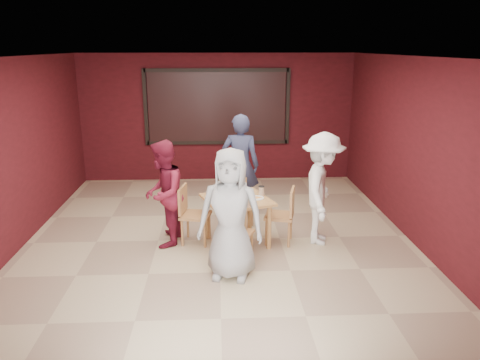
{
  "coord_description": "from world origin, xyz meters",
  "views": [
    {
      "loc": [
        -0.02,
        -6.85,
        2.95
      ],
      "look_at": [
        0.32,
        -0.16,
        1.02
      ],
      "focal_mm": 35.0,
      "sensor_mm": 36.0,
      "label": 1
    }
  ],
  "objects_px": {
    "chair_front": "(235,232)",
    "chair_right": "(284,212)",
    "chair_back": "(239,199)",
    "diner_right": "(322,189)",
    "diner_front": "(231,214)",
    "dining_table": "(237,204)",
    "diner_back": "(240,165)",
    "diner_left": "(163,194)",
    "chair_left": "(191,211)"
  },
  "relations": [
    {
      "from": "chair_back",
      "to": "diner_front",
      "type": "bearing_deg",
      "value": -96.0
    },
    {
      "from": "chair_front",
      "to": "chair_left",
      "type": "distance_m",
      "value": 1.02
    },
    {
      "from": "chair_back",
      "to": "diner_back",
      "type": "relative_size",
      "value": 0.42
    },
    {
      "from": "chair_back",
      "to": "diner_right",
      "type": "xyz_separation_m",
      "value": [
        1.22,
        -0.85,
        0.43
      ]
    },
    {
      "from": "chair_front",
      "to": "chair_left",
      "type": "xyz_separation_m",
      "value": [
        -0.65,
        0.79,
        0.03
      ]
    },
    {
      "from": "chair_front",
      "to": "chair_back",
      "type": "relative_size",
      "value": 1.11
    },
    {
      "from": "chair_left",
      "to": "diner_front",
      "type": "height_order",
      "value": "diner_front"
    },
    {
      "from": "chair_right",
      "to": "diner_right",
      "type": "distance_m",
      "value": 0.68
    },
    {
      "from": "chair_right",
      "to": "diner_back",
      "type": "relative_size",
      "value": 0.48
    },
    {
      "from": "chair_left",
      "to": "diner_left",
      "type": "relative_size",
      "value": 0.55
    },
    {
      "from": "chair_front",
      "to": "diner_right",
      "type": "height_order",
      "value": "diner_right"
    },
    {
      "from": "diner_back",
      "to": "diner_left",
      "type": "xyz_separation_m",
      "value": [
        -1.23,
        -1.28,
        -0.1
      ]
    },
    {
      "from": "diner_front",
      "to": "diner_right",
      "type": "height_order",
      "value": "diner_front"
    },
    {
      "from": "chair_front",
      "to": "chair_right",
      "type": "distance_m",
      "value": 1.04
    },
    {
      "from": "chair_back",
      "to": "diner_right",
      "type": "relative_size",
      "value": 0.45
    },
    {
      "from": "diner_front",
      "to": "chair_right",
      "type": "bearing_deg",
      "value": 63.03
    },
    {
      "from": "diner_front",
      "to": "chair_back",
      "type": "bearing_deg",
      "value": 96.08
    },
    {
      "from": "chair_back",
      "to": "diner_left",
      "type": "height_order",
      "value": "diner_left"
    },
    {
      "from": "diner_front",
      "to": "diner_back",
      "type": "height_order",
      "value": "diner_back"
    },
    {
      "from": "dining_table",
      "to": "diner_front",
      "type": "bearing_deg",
      "value": -96.96
    },
    {
      "from": "diner_left",
      "to": "diner_right",
      "type": "distance_m",
      "value": 2.4
    },
    {
      "from": "diner_left",
      "to": "diner_right",
      "type": "bearing_deg",
      "value": 95.74
    },
    {
      "from": "dining_table",
      "to": "diner_back",
      "type": "bearing_deg",
      "value": 84.75
    },
    {
      "from": "chair_front",
      "to": "diner_back",
      "type": "relative_size",
      "value": 0.47
    },
    {
      "from": "chair_right",
      "to": "diner_left",
      "type": "height_order",
      "value": "diner_left"
    },
    {
      "from": "dining_table",
      "to": "diner_left",
      "type": "xyz_separation_m",
      "value": [
        -1.11,
        0.05,
        0.17
      ]
    },
    {
      "from": "diner_front",
      "to": "diner_left",
      "type": "distance_m",
      "value": 1.47
    },
    {
      "from": "diner_back",
      "to": "dining_table",
      "type": "bearing_deg",
      "value": 95.75
    },
    {
      "from": "chair_front",
      "to": "chair_right",
      "type": "height_order",
      "value": "chair_right"
    },
    {
      "from": "chair_front",
      "to": "diner_back",
      "type": "distance_m",
      "value": 2.08
    },
    {
      "from": "chair_back",
      "to": "chair_right",
      "type": "relative_size",
      "value": 0.88
    },
    {
      "from": "diner_right",
      "to": "diner_back",
      "type": "bearing_deg",
      "value": 57.05
    },
    {
      "from": "chair_right",
      "to": "chair_back",
      "type": "bearing_deg",
      "value": 127.13
    },
    {
      "from": "diner_left",
      "to": "diner_right",
      "type": "xyz_separation_m",
      "value": [
        2.4,
        -0.04,
        0.05
      ]
    },
    {
      "from": "diner_front",
      "to": "diner_left",
      "type": "height_order",
      "value": "diner_front"
    },
    {
      "from": "chair_left",
      "to": "chair_right",
      "type": "distance_m",
      "value": 1.43
    },
    {
      "from": "diner_right",
      "to": "diner_front",
      "type": "bearing_deg",
      "value": 141.96
    },
    {
      "from": "diner_right",
      "to": "chair_right",
      "type": "bearing_deg",
      "value": 106.22
    },
    {
      "from": "diner_front",
      "to": "diner_back",
      "type": "distance_m",
      "value": 2.39
    },
    {
      "from": "dining_table",
      "to": "chair_right",
      "type": "height_order",
      "value": "dining_table"
    },
    {
      "from": "dining_table",
      "to": "chair_left",
      "type": "relative_size",
      "value": 1.31
    },
    {
      "from": "chair_front",
      "to": "chair_right",
      "type": "relative_size",
      "value": 0.97
    },
    {
      "from": "diner_front",
      "to": "diner_left",
      "type": "bearing_deg",
      "value": 143.72
    },
    {
      "from": "chair_front",
      "to": "chair_left",
      "type": "height_order",
      "value": "chair_left"
    },
    {
      "from": "chair_front",
      "to": "diner_front",
      "type": "relative_size",
      "value": 0.49
    },
    {
      "from": "chair_left",
      "to": "diner_back",
      "type": "xyz_separation_m",
      "value": [
        0.83,
        1.23,
        0.4
      ]
    },
    {
      "from": "diner_back",
      "to": "diner_left",
      "type": "distance_m",
      "value": 1.77
    },
    {
      "from": "chair_back",
      "to": "diner_front",
      "type": "relative_size",
      "value": 0.44
    },
    {
      "from": "diner_back",
      "to": "diner_right",
      "type": "relative_size",
      "value": 1.06
    },
    {
      "from": "chair_back",
      "to": "dining_table",
      "type": "bearing_deg",
      "value": -94.81
    }
  ]
}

